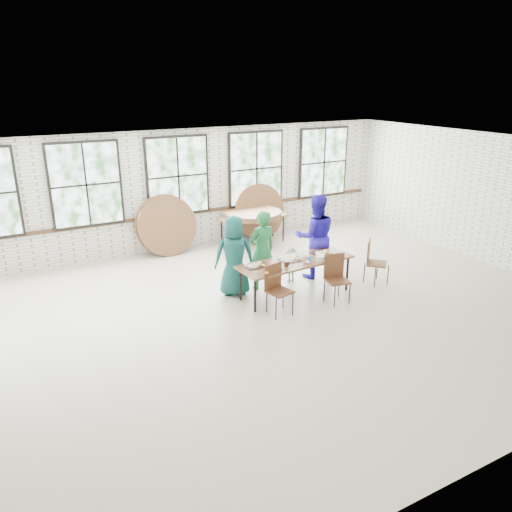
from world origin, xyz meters
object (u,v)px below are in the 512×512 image
(chair_near_right, at_px, (336,274))
(chair_near_left, at_px, (276,285))
(dining_table, at_px, (296,263))
(storage_table, at_px, (253,218))

(chair_near_right, bearing_deg, chair_near_left, -172.11)
(dining_table, xyz_separation_m, chair_near_right, (0.55, -0.59, -0.13))
(dining_table, bearing_deg, chair_near_right, -50.04)
(storage_table, bearing_deg, chair_near_right, -96.23)
(dining_table, height_order, chair_near_left, chair_near_left)
(dining_table, relative_size, chair_near_left, 2.57)
(chair_near_left, height_order, chair_near_right, same)
(dining_table, height_order, storage_table, same)
(storage_table, bearing_deg, chair_near_left, -114.20)
(dining_table, relative_size, storage_table, 1.34)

